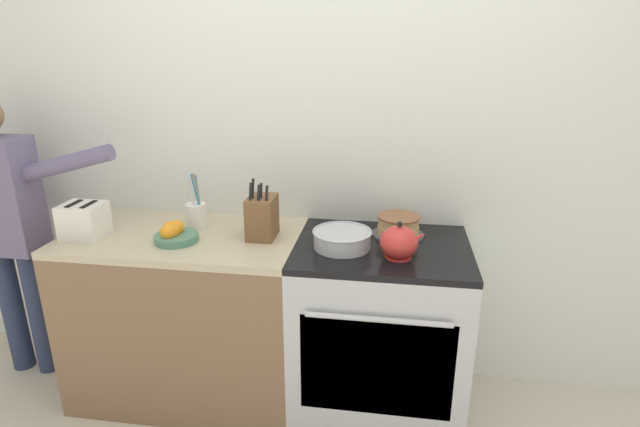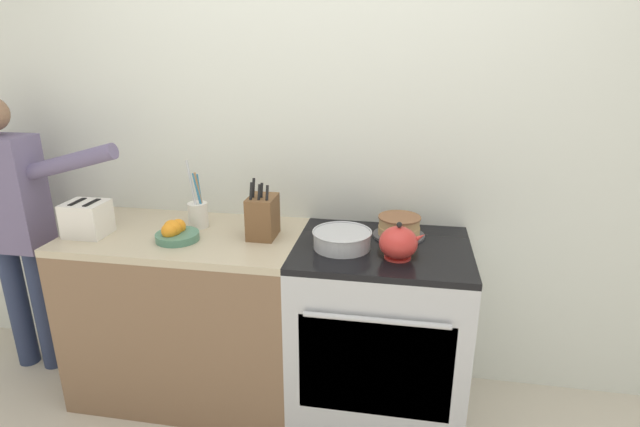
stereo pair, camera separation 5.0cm
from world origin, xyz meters
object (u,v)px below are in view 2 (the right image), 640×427
object	(u,v)px
stove_range	(379,331)
utensil_crock	(198,213)
layer_cake	(399,227)
fruit_bowl	(175,232)
person_baker	(13,217)
mixing_bowl	(342,239)
knife_block	(263,216)
tea_kettle	(399,243)
toaster	(87,219)

from	to	relation	value
stove_range	utensil_crock	bearing A→B (deg)	174.13
stove_range	layer_cake	distance (m)	0.51
fruit_bowl	person_baker	world-z (taller)	person_baker
stove_range	mixing_bowl	bearing A→B (deg)	-165.19
stove_range	utensil_crock	world-z (taller)	utensil_crock
fruit_bowl	person_baker	xyz separation A→B (m)	(-0.96, 0.12, -0.02)
stove_range	knife_block	world-z (taller)	knife_block
mixing_bowl	person_baker	bearing A→B (deg)	177.37
person_baker	utensil_crock	bearing A→B (deg)	9.90
person_baker	stove_range	bearing A→B (deg)	5.37
utensil_crock	layer_cake	bearing A→B (deg)	2.63
tea_kettle	toaster	distance (m)	1.47
fruit_bowl	toaster	distance (m)	0.44
mixing_bowl	person_baker	distance (m)	1.74
mixing_bowl	toaster	xyz separation A→B (m)	(-1.22, -0.05, 0.04)
utensil_crock	fruit_bowl	world-z (taller)	utensil_crock
toaster	tea_kettle	bearing A→B (deg)	-0.75
knife_block	person_baker	world-z (taller)	person_baker
stove_range	layer_cake	size ratio (longest dim) A/B	3.59
person_baker	mixing_bowl	bearing A→B (deg)	3.71
knife_block	utensil_crock	distance (m)	0.36
tea_kettle	mixing_bowl	xyz separation A→B (m)	(-0.25, 0.07, -0.03)
mixing_bowl	utensil_crock	bearing A→B (deg)	169.13
layer_cake	knife_block	distance (m)	0.65
tea_kettle	utensil_crock	world-z (taller)	utensil_crock
mixing_bowl	toaster	distance (m)	1.22
tea_kettle	utensil_crock	size ratio (longest dim) A/B	0.59
stove_range	utensil_crock	distance (m)	1.06
tea_kettle	person_baker	xyz separation A→B (m)	(-1.99, 0.15, -0.05)
layer_cake	person_baker	size ratio (longest dim) A/B	0.16
fruit_bowl	layer_cake	bearing A→B (deg)	12.63
stove_range	person_baker	xyz separation A→B (m)	(-1.92, 0.03, 0.46)
mixing_bowl	utensil_crock	world-z (taller)	utensil_crock
mixing_bowl	knife_block	xyz separation A→B (m)	(-0.39, 0.07, 0.06)
mixing_bowl	utensil_crock	xyz separation A→B (m)	(-0.74, 0.14, 0.03)
person_baker	knife_block	bearing A→B (deg)	5.99
stove_range	knife_block	distance (m)	0.78
knife_block	toaster	world-z (taller)	knife_block
layer_cake	tea_kettle	bearing A→B (deg)	-89.14
stove_range	toaster	bearing A→B (deg)	-175.94
layer_cake	person_baker	bearing A→B (deg)	-176.90
tea_kettle	toaster	xyz separation A→B (m)	(-1.47, 0.02, 0.01)
knife_block	toaster	xyz separation A→B (m)	(-0.83, -0.12, -0.02)
stove_range	person_baker	world-z (taller)	person_baker
stove_range	person_baker	size ratio (longest dim) A/B	0.58
mixing_bowl	tea_kettle	bearing A→B (deg)	-15.73
knife_block	fruit_bowl	xyz separation A→B (m)	(-0.39, -0.11, -0.06)
mixing_bowl	knife_block	bearing A→B (deg)	169.48
mixing_bowl	utensil_crock	size ratio (longest dim) A/B	0.79
mixing_bowl	fruit_bowl	bearing A→B (deg)	-176.87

